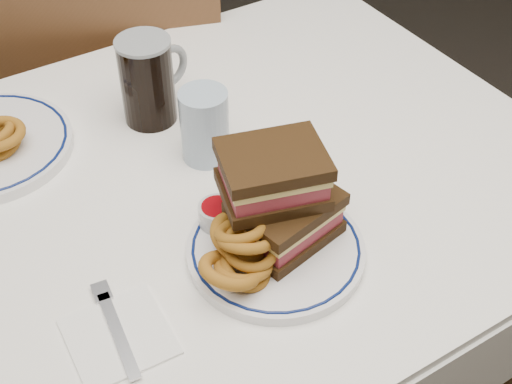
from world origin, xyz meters
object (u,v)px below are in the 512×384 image
main_plate (276,250)px  beer_mug (148,79)px  chair_far (112,83)px  reuben_sandwich (279,196)px

main_plate → beer_mug: (-0.00, 0.37, 0.07)m
chair_far → main_plate: chair_far is taller
chair_far → reuben_sandwich: bearing=-94.3°
chair_far → main_plate: 0.83m
chair_far → beer_mug: size_ratio=6.82×
main_plate → reuben_sandwich: reuben_sandwich is taller
main_plate → chair_far: bearing=84.6°
reuben_sandwich → beer_mug: bearing=93.5°
chair_far → beer_mug: chair_far is taller
chair_far → beer_mug: bearing=-100.7°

